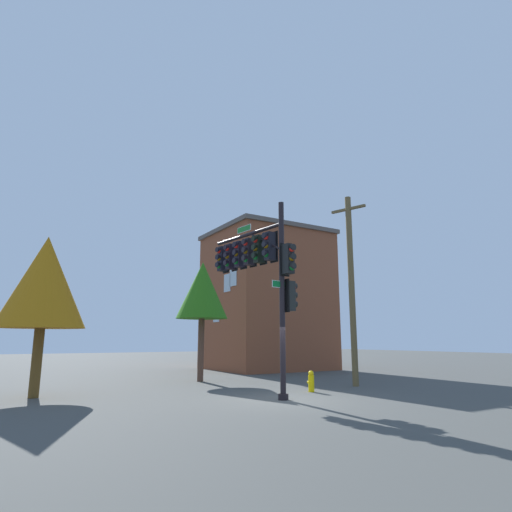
{
  "coord_description": "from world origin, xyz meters",
  "views": [
    {
      "loc": [
        -12.7,
        8.81,
        2.05
      ],
      "look_at": [
        1.44,
        0.24,
        5.33
      ],
      "focal_mm": 29.76,
      "sensor_mm": 36.0,
      "label": 1
    }
  ],
  "objects_px": {
    "tree_far": "(202,291)",
    "brick_building": "(267,299)",
    "tree_near": "(44,282)",
    "utility_pole": "(351,285)",
    "fire_hydrant": "(311,381)",
    "signal_pole_assembly": "(258,264)"
  },
  "relations": [
    {
      "from": "utility_pole",
      "to": "fire_hydrant",
      "type": "bearing_deg",
      "value": 101.76
    },
    {
      "from": "fire_hydrant",
      "to": "tree_near",
      "type": "distance_m",
      "value": 11.08
    },
    {
      "from": "signal_pole_assembly",
      "to": "brick_building",
      "type": "bearing_deg",
      "value": -34.02
    },
    {
      "from": "utility_pole",
      "to": "fire_hydrant",
      "type": "relative_size",
      "value": 10.75
    },
    {
      "from": "tree_near",
      "to": "utility_pole",
      "type": "bearing_deg",
      "value": -103.94
    },
    {
      "from": "utility_pole",
      "to": "fire_hydrant",
      "type": "height_order",
      "value": "utility_pole"
    },
    {
      "from": "utility_pole",
      "to": "brick_building",
      "type": "bearing_deg",
      "value": -13.11
    },
    {
      "from": "tree_far",
      "to": "brick_building",
      "type": "height_order",
      "value": "brick_building"
    },
    {
      "from": "tree_far",
      "to": "brick_building",
      "type": "relative_size",
      "value": 0.61
    },
    {
      "from": "signal_pole_assembly",
      "to": "tree_near",
      "type": "distance_m",
      "value": 8.17
    },
    {
      "from": "tree_near",
      "to": "tree_far",
      "type": "xyz_separation_m",
      "value": [
        2.5,
        -7.63,
        0.37
      ]
    },
    {
      "from": "signal_pole_assembly",
      "to": "brick_building",
      "type": "height_order",
      "value": "brick_building"
    },
    {
      "from": "fire_hydrant",
      "to": "tree_far",
      "type": "height_order",
      "value": "tree_far"
    },
    {
      "from": "fire_hydrant",
      "to": "signal_pole_assembly",
      "type": "bearing_deg",
      "value": 86.93
    },
    {
      "from": "tree_near",
      "to": "tree_far",
      "type": "bearing_deg",
      "value": -71.83
    },
    {
      "from": "tree_far",
      "to": "tree_near",
      "type": "bearing_deg",
      "value": 108.17
    },
    {
      "from": "brick_building",
      "to": "tree_far",
      "type": "bearing_deg",
      "value": 127.32
    },
    {
      "from": "signal_pole_assembly",
      "to": "fire_hydrant",
      "type": "xyz_separation_m",
      "value": [
        -0.13,
        -2.43,
        -4.61
      ]
    },
    {
      "from": "fire_hydrant",
      "to": "utility_pole",
      "type": "bearing_deg",
      "value": -78.24
    },
    {
      "from": "utility_pole",
      "to": "tree_near",
      "type": "relative_size",
      "value": 1.49
    },
    {
      "from": "signal_pole_assembly",
      "to": "utility_pole",
      "type": "distance_m",
      "value": 5.52
    },
    {
      "from": "fire_hydrant",
      "to": "tree_far",
      "type": "xyz_separation_m",
      "value": [
        6.3,
        2.06,
        4.16
      ]
    }
  ]
}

